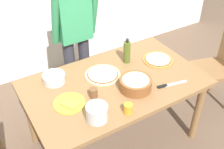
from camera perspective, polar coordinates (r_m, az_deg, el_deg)
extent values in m
plane|color=brown|center=(3.05, 0.50, -12.82)|extent=(8.00, 8.00, 0.00)
cube|color=brown|center=(2.53, 0.59, -1.85)|extent=(1.60, 0.96, 0.04)
cylinder|color=brown|center=(2.93, 16.99, -7.23)|extent=(0.07, 0.07, 0.72)
cylinder|color=brown|center=(2.87, -16.28, -8.10)|extent=(0.07, 0.07, 0.72)
cylinder|color=brown|center=(3.36, 7.44, 0.67)|extent=(0.07, 0.07, 0.72)
cylinder|color=#2D2D38|center=(3.22, -8.37, 0.29)|extent=(0.12, 0.12, 0.85)
cylinder|color=#2D2D38|center=(3.28, -5.52, 1.25)|extent=(0.12, 0.12, 0.85)
cube|color=#338C59|center=(2.90, -7.95, 12.06)|extent=(0.34, 0.20, 0.55)
cylinder|color=#338C59|center=(2.79, -11.49, 10.65)|extent=(0.07, 0.21, 0.55)
cylinder|color=#338C59|center=(2.94, -3.73, 12.68)|extent=(0.07, 0.21, 0.55)
cube|color=brown|center=(3.35, 19.77, 0.91)|extent=(0.50, 0.50, 0.05)
cylinder|color=brown|center=(3.53, 15.25, -1.21)|extent=(0.04, 0.04, 0.45)
cylinder|color=brown|center=(3.31, 17.87, -4.70)|extent=(0.04, 0.04, 0.45)
cylinder|color=brown|center=(3.69, 19.91, -0.38)|extent=(0.04, 0.04, 0.45)
cylinder|color=beige|center=(2.59, -1.90, -0.07)|extent=(0.33, 0.33, 0.01)
cylinder|color=#B22D1E|center=(2.59, -1.90, 0.08)|extent=(0.29, 0.29, 0.00)
cylinder|color=beige|center=(2.59, -1.91, 0.15)|extent=(0.27, 0.27, 0.00)
cylinder|color=#C67A33|center=(2.83, 9.31, 2.97)|extent=(0.30, 0.30, 0.01)
cylinder|color=#B22D1E|center=(2.83, 9.32, 3.11)|extent=(0.26, 0.26, 0.00)
cylinder|color=beige|center=(2.83, 9.33, 3.17)|extent=(0.25, 0.25, 0.00)
cylinder|color=gold|center=(2.32, -8.66, -5.77)|extent=(0.26, 0.26, 0.01)
cube|color=#CC8438|center=(2.30, -8.48, -5.84)|extent=(0.15, 0.17, 0.01)
cylinder|color=brown|center=(2.42, 4.79, -1.94)|extent=(0.28, 0.28, 0.10)
ellipsoid|color=beige|center=(2.40, 4.83, -1.19)|extent=(0.25, 0.25, 0.05)
cylinder|color=#B7B7BC|center=(2.55, -11.71, -0.74)|extent=(0.20, 0.20, 0.08)
cylinder|color=#47561E|center=(2.72, 3.04, 4.55)|extent=(0.07, 0.07, 0.22)
cylinder|color=black|center=(2.66, 3.13, 6.89)|extent=(0.03, 0.03, 0.04)
cylinder|color=#B7B7BC|center=(2.14, -3.08, -7.83)|extent=(0.17, 0.17, 0.12)
torus|color=#A5A5AD|center=(2.09, -3.13, -6.57)|extent=(0.17, 0.17, 0.01)
cylinder|color=orange|center=(2.20, 3.30, -6.94)|extent=(0.07, 0.07, 0.08)
cylinder|color=brown|center=(2.34, -3.80, -3.73)|extent=(0.07, 0.07, 0.08)
cube|color=silver|center=(2.56, 12.82, -1.79)|extent=(0.22, 0.07, 0.01)
cube|color=black|center=(2.49, 10.18, -2.37)|extent=(0.09, 0.04, 0.02)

